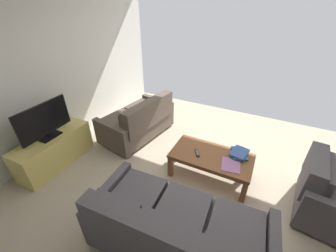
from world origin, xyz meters
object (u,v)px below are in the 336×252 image
Objects in this scene: sofa_main at (176,232)px; loveseat_near at (139,120)px; coffee_table at (211,158)px; tv_stand at (55,150)px; tv_remote at (197,153)px; armchair_side at (335,196)px; loose_magazine at (231,165)px; flat_tv at (44,121)px; book_stack at (239,153)px.

sofa_main is 1.24× the size of loveseat_near.
coffee_table is at bearing -89.41° from sofa_main.
tv_remote is (-2.15, -0.78, 0.16)m from tv_stand.
sofa_main is 11.76× the size of tv_remote.
tv_stand is 1.25× the size of armchair_side.
coffee_table is (-1.56, 0.44, -0.01)m from loveseat_near.
loose_magazine is (-0.28, -1.18, 0.05)m from sofa_main.
tv_stand reaches higher than tv_remote.
loveseat_near is (1.57, -1.71, -0.01)m from sofa_main.
tv_stand is 3.95m from armchair_side.
loveseat_near is 5.09× the size of loose_magazine.
tv_stand is (0.79, 1.28, -0.09)m from loveseat_near.
tv_remote is at bearing -160.14° from flat_tv.
flat_tv is at bearing 20.59° from book_stack.
sofa_main reaches higher than loveseat_near.
book_stack is 1.17× the size of loose_magazine.
sofa_main is at bearing 76.75° from book_stack.
armchair_side is 1.22m from loose_magazine.
flat_tv is at bearing -10.21° from sofa_main.
armchair_side is at bearing 179.38° from coffee_table.
sofa_main is 2.32m from loveseat_near.
loose_magazine is (-1.85, 0.53, 0.06)m from loveseat_near.
book_stack is 2.19× the size of tv_remote.
loose_magazine is (-0.50, 0.03, -0.01)m from tv_remote.
sofa_main reaches higher than coffee_table.
loveseat_near is 1.93m from book_stack.
sofa_main is 2.23× the size of flat_tv.
flat_tv is 0.85× the size of armchair_side.
coffee_table is at bearing -160.29° from flat_tv.
flat_tv reaches higher than sofa_main.
loveseat_near is 1.54× the size of armchair_side.
loose_magazine is (-0.30, 0.09, 0.07)m from coffee_table.
loveseat_near is 1.62m from coffee_table.
book_stack is (-0.34, -1.44, 0.08)m from sofa_main.
flat_tv is at bearing -116.80° from tv_stand.
sofa_main is at bearing 39.85° from armchair_side.
coffee_table is at bearing 26.19° from book_stack.
sofa_main reaches higher than tv_stand.
sofa_main is 5.36× the size of book_stack.
flat_tv is 2.82× the size of loose_magazine.
loveseat_near is at bearing -20.58° from tv_remote.
coffee_table is 0.95× the size of tv_stand.
coffee_table is at bearing 164.15° from loveseat_near.
flat_tv reaches higher than loose_magazine.
tv_stand is 2.89m from book_stack.
flat_tv is 2.40× the size of book_stack.
loose_magazine is (1.22, 0.08, 0.06)m from armchair_side.
loveseat_near is 3.10m from armchair_side.
armchair_side is (-1.50, -1.25, -0.01)m from sofa_main.
loveseat_near reaches higher than book_stack.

